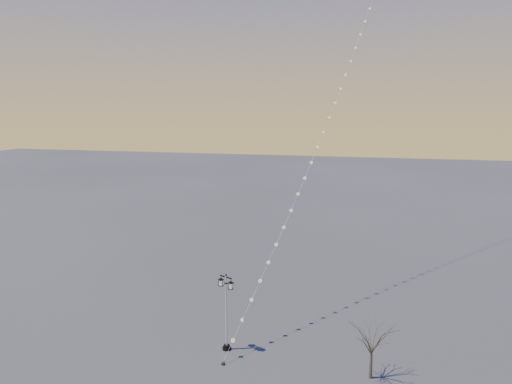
% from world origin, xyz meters
% --- Properties ---
extents(ground, '(300.00, 300.00, 0.00)m').
position_xyz_m(ground, '(0.00, 0.00, 0.00)').
color(ground, '#424242').
rests_on(ground, ground).
extents(street_lamp, '(1.38, 0.91, 5.79)m').
position_xyz_m(street_lamp, '(-1.70, 3.53, 3.21)').
color(street_lamp, black).
rests_on(street_lamp, ground).
extents(bare_tree, '(2.32, 2.32, 3.85)m').
position_xyz_m(bare_tree, '(8.56, 2.44, 2.67)').
color(bare_tree, '#4D4531').
rests_on(bare_tree, ground).
extents(kite_train, '(13.62, 39.91, 47.92)m').
position_xyz_m(kite_train, '(5.22, 21.12, 23.88)').
color(kite_train, '#32261B').
rests_on(kite_train, ground).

